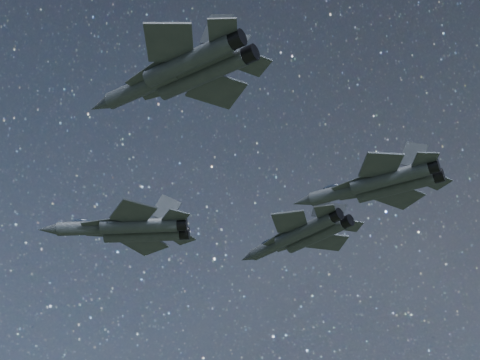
% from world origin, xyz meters
% --- Properties ---
extents(jet_lead, '(18.05, 11.98, 4.60)m').
position_xyz_m(jet_lead, '(-12.68, 3.96, 154.19)').
color(jet_lead, '#2D3239').
extents(jet_left, '(16.94, 11.30, 4.30)m').
position_xyz_m(jet_left, '(4.44, 14.17, 154.56)').
color(jet_left, '#2D3239').
extents(jet_right, '(19.40, 13.54, 4.88)m').
position_xyz_m(jet_right, '(2.98, -12.36, 158.67)').
color(jet_right, '#2D3239').
extents(jet_slot, '(16.76, 11.91, 4.26)m').
position_xyz_m(jet_slot, '(15.77, 7.05, 154.28)').
color(jet_slot, '#2D3239').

